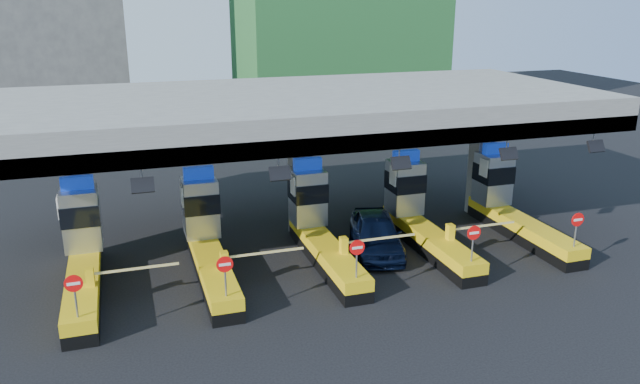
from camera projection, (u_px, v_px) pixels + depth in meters
name	position (u px, v px, depth m)	size (l,w,h in m)	color
ground	(319.00, 256.00, 28.30)	(120.00, 120.00, 0.00)	black
toll_canopy	(301.00, 112.00, 29.07)	(28.00, 12.09, 7.00)	slate
toll_lane_far_left	(82.00, 252.00, 25.20)	(4.43, 8.00, 4.16)	black
toll_lane_left	(206.00, 238.00, 26.67)	(4.43, 8.00, 4.16)	black
toll_lane_center	(318.00, 225.00, 28.13)	(4.43, 8.00, 4.16)	black
toll_lane_right	(418.00, 214.00, 29.60)	(4.43, 8.00, 4.16)	black
toll_lane_far_right	(508.00, 204.00, 31.06)	(4.43, 8.00, 4.16)	black
bg_building_concrete	(40.00, 24.00, 54.18)	(14.00, 10.00, 18.00)	#4C4C49
van	(376.00, 233.00, 28.54)	(2.13, 5.30, 1.80)	black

